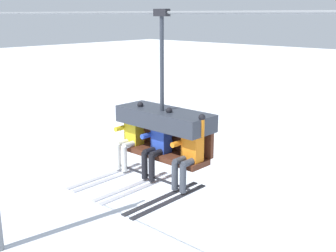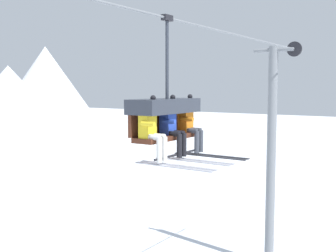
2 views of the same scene
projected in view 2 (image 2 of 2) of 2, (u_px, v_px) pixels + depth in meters
name	position (u px, v px, depth m)	size (l,w,h in m)	color
mountain_peak_west	(9.00, 108.00, 47.22)	(16.93, 16.93, 9.51)	white
mountain_peak_central	(46.00, 95.00, 52.89)	(16.63, 16.63, 12.18)	white
lift_tower_far	(272.00, 152.00, 16.49)	(0.36, 1.88, 8.82)	slate
lift_cable	(158.00, 16.00, 8.35)	(19.73, 0.05, 0.05)	slate
chairlift_chair	(164.00, 112.00, 8.84)	(1.85, 0.74, 2.87)	#512819
skier_yellow	(153.00, 129.00, 8.15)	(0.48, 1.70, 1.34)	yellow
skier_blue	(173.00, 126.00, 8.75)	(0.48, 1.70, 1.34)	#2847B7
skier_orange	(190.00, 124.00, 9.34)	(0.48, 1.70, 1.34)	orange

